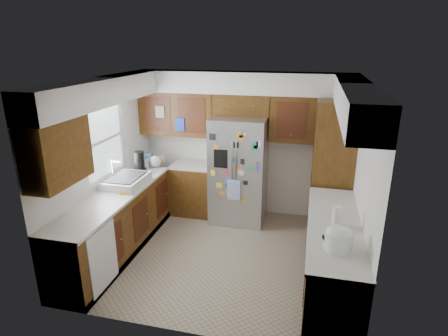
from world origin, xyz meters
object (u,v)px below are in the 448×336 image
at_px(rice_cooker, 339,238).
at_px(paper_towel, 337,216).
at_px(fridge, 239,170).
at_px(pantry, 332,168).

distance_m(rice_cooker, paper_towel, 0.55).
bearing_deg(fridge, pantry, -2.06).
relative_size(pantry, fridge, 1.19).
xyz_separation_m(pantry, paper_towel, (0.01, -1.67, -0.04)).
bearing_deg(rice_cooker, pantry, 89.99).
xyz_separation_m(fridge, rice_cooker, (1.50, -2.27, 0.15)).
relative_size(pantry, rice_cooker, 7.26).
height_order(rice_cooker, paper_towel, rice_cooker).
bearing_deg(paper_towel, rice_cooker, -90.68).
distance_m(fridge, rice_cooker, 2.72).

